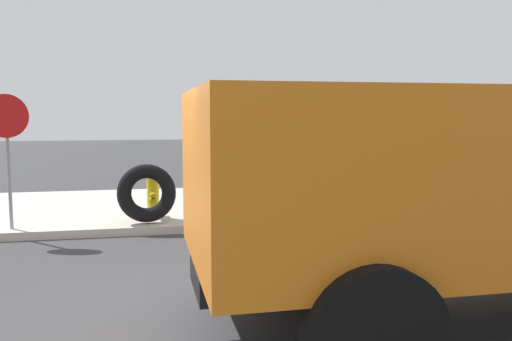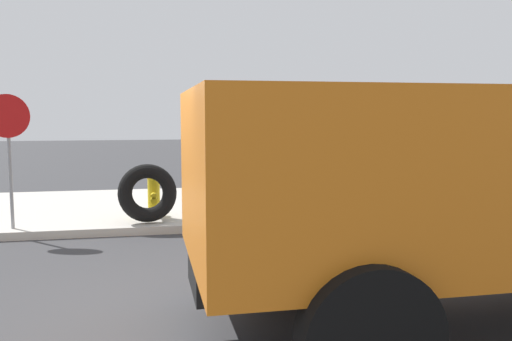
% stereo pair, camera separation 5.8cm
% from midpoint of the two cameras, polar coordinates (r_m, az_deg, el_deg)
% --- Properties ---
extents(ground_plane, '(80.00, 80.00, 0.00)m').
position_cam_midpoint_polar(ground_plane, '(5.98, -9.63, -15.37)').
color(ground_plane, '#38383A').
extents(sidewalk_curb, '(36.00, 5.00, 0.15)m').
position_cam_midpoint_polar(sidewalk_curb, '(12.25, -10.63, -3.89)').
color(sidewalk_curb, '#BCB7AD').
rests_on(sidewalk_curb, ground).
extents(fire_hydrant, '(0.27, 0.61, 0.95)m').
position_cam_midpoint_polar(fire_hydrant, '(10.62, -11.19, -2.26)').
color(fire_hydrant, yellow).
rests_on(fire_hydrant, sidewalk_curb).
extents(loose_tire, '(1.11, 0.51, 1.12)m').
position_cam_midpoint_polar(loose_tire, '(10.09, -11.83, -2.40)').
color(loose_tire, black).
rests_on(loose_tire, sidewalk_curb).
extents(stop_sign, '(0.76, 0.08, 2.37)m').
position_cam_midpoint_polar(stop_sign, '(10.19, -25.36, 3.39)').
color(stop_sign, gray).
rests_on(stop_sign, sidewalk_curb).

